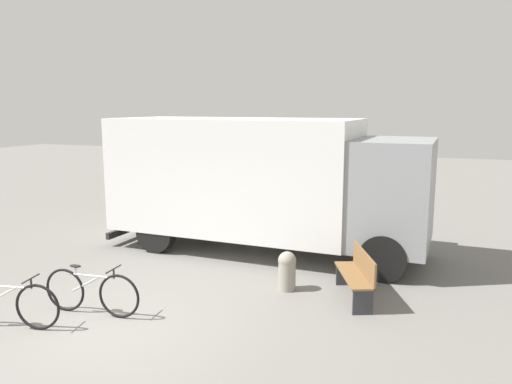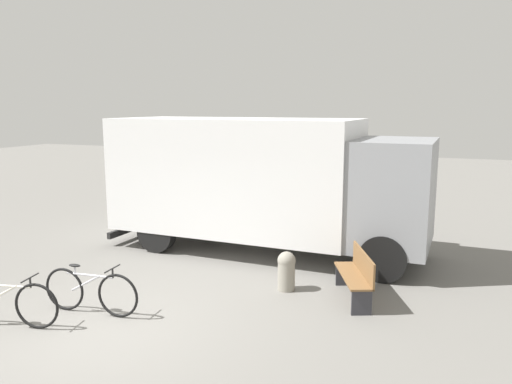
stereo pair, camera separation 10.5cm
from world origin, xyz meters
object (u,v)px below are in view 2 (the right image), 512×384
bicycle_near (6,303)px  bicycle_middle (91,291)px  delivery_truck (263,179)px  park_bench (357,274)px  bollard_near_bench (286,269)px

bicycle_near → bicycle_middle: 1.27m
delivery_truck → bicycle_near: (-2.25, -5.45, -1.36)m
park_bench → bollard_near_bench: 1.32m
park_bench → bicycle_near: size_ratio=0.88×
bicycle_middle → bicycle_near: bearing=-140.1°
delivery_truck → park_bench: (2.69, -2.28, -1.28)m
bicycle_near → bollard_near_bench: 4.79m
park_bench → bicycle_middle: (-4.03, -2.28, -0.08)m
delivery_truck → bicycle_middle: size_ratio=4.26×
delivery_truck → bicycle_middle: bearing=-105.2°
delivery_truck → bicycle_middle: (-1.35, -4.56, -1.36)m
park_bench → bollard_near_bench: (-1.32, -0.03, -0.07)m
bicycle_near → park_bench: bearing=21.0°
delivery_truck → bicycle_near: bearing=-111.1°
bollard_near_bench → bicycle_middle: bearing=-140.3°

